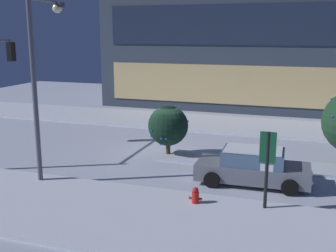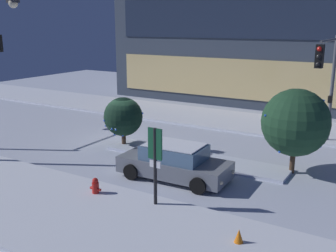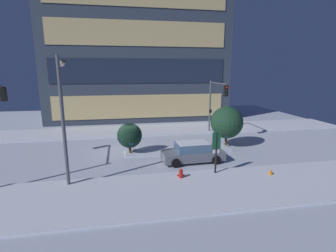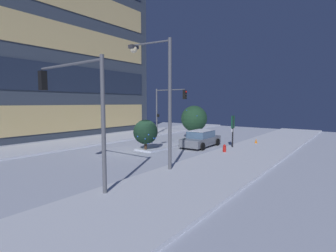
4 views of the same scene
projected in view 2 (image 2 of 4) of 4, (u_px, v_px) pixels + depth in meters
ground at (121, 143)px, 21.67m from camera, size 52.00×52.00×0.00m
curb_strip_far at (188, 115)px, 28.02m from camera, size 52.00×5.20×0.14m
median_strip at (193, 158)px, 19.03m from camera, size 9.00×1.80×0.14m
car_near at (174, 162)px, 16.49m from camera, size 4.74×2.21×1.49m
traffic_light_corner_far_right at (328, 73)px, 19.36m from camera, size 0.32×4.53×5.69m
fire_hydrant at (95, 188)px, 14.86m from camera, size 0.48×0.26×0.73m
parking_info_sign at (155, 158)px, 13.59m from camera, size 0.55×0.12×2.87m
decorated_tree_median at (123, 117)px, 20.70m from camera, size 2.04×2.01×2.60m
decorated_tree_left_of_median at (295, 123)px, 16.75m from camera, size 2.85×2.85×3.66m
construction_cone at (239, 238)px, 11.50m from camera, size 0.36×0.36×0.55m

